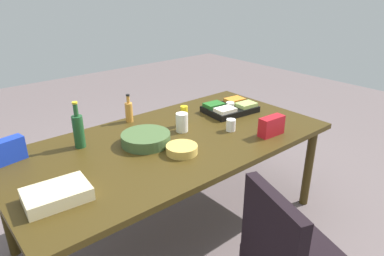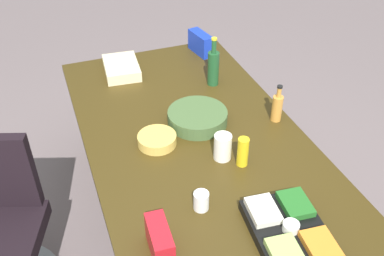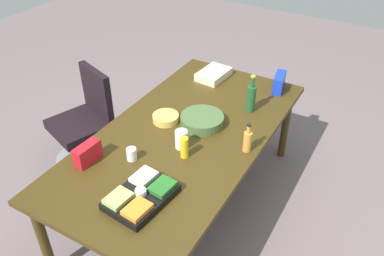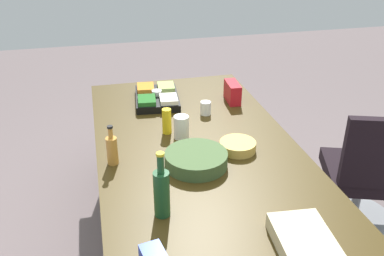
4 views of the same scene
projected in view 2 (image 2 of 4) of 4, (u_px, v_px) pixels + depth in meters
name	position (u px, v px, depth m)	size (l,w,h in m)	color
ground_plane	(198.00, 235.00, 2.80)	(10.00, 10.00, 0.00)	#6E5F60
conference_table	(199.00, 153.00, 2.39)	(2.28, 1.16, 0.75)	#3D2E0F
chip_bowl	(157.00, 140.00, 2.34)	(0.21, 0.21, 0.05)	gold
chip_bag_red	(160.00, 241.00, 1.75)	(0.20, 0.08, 0.14)	red
veggie_tray	(290.00, 232.00, 1.83)	(0.45, 0.34, 0.09)	black
paper_cup	(201.00, 201.00, 1.96)	(0.07, 0.07, 0.09)	white
chip_bag_blue	(201.00, 43.00, 3.15)	(0.22, 0.08, 0.15)	#1836B8
mayo_jar	(223.00, 147.00, 2.22)	(0.09, 0.09, 0.14)	white
sheet_cake	(121.00, 68.00, 2.94)	(0.32, 0.22, 0.07)	beige
dressing_bottle	(277.00, 107.00, 2.48)	(0.07, 0.07, 0.23)	gold
salad_bowl	(198.00, 117.00, 2.48)	(0.34, 0.34, 0.08)	#445F33
mustard_bottle	(243.00, 152.00, 2.18)	(0.06, 0.06, 0.16)	yellow
wine_bottle	(213.00, 67.00, 2.77)	(0.08, 0.08, 0.32)	#1E4F28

